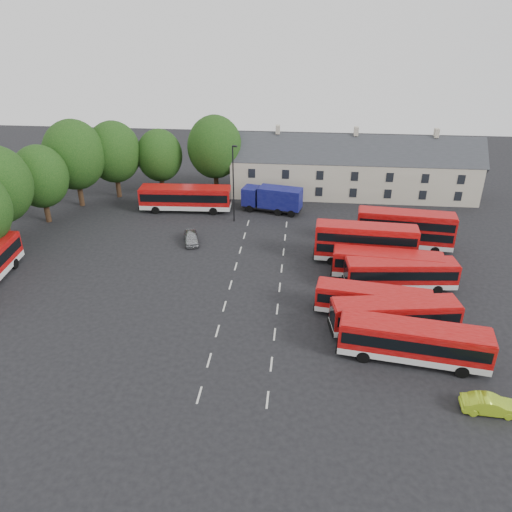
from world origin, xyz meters
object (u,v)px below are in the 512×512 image
object	(u,v)px
box_truck	(273,198)
lamppost	(233,182)
bus_dd_south	(365,242)
silver_car	(191,237)
bus_row_a	(414,340)
lime_car	(490,405)

from	to	relation	value
box_truck	lamppost	distance (m)	6.97
box_truck	bus_dd_south	bearing A→B (deg)	-39.18
bus_dd_south	box_truck	size ratio (longest dim) A/B	1.30
bus_dd_south	silver_car	bearing A→B (deg)	174.54
bus_row_a	lime_car	distance (m)	7.01
silver_car	lime_car	xyz separation A→B (m)	(26.53, -25.08, -0.05)
lamppost	lime_car	bearing A→B (deg)	-55.16
silver_car	box_truck	bearing A→B (deg)	34.80
bus_dd_south	silver_car	size ratio (longest dim) A/B	2.69
box_truck	lamppost	xyz separation A→B (m)	(-4.78, -3.78, 3.39)
bus_dd_south	lamppost	distance (m)	18.91
bus_dd_south	silver_car	world-z (taller)	bus_dd_south
lime_car	lamppost	xyz separation A→B (m)	(-22.34, 32.11, 4.71)
lime_car	lamppost	bearing A→B (deg)	37.56
bus_dd_south	lime_car	size ratio (longest dim) A/B	2.79
box_truck	lamppost	size ratio (longest dim) A/B	0.83
bus_row_a	lime_car	size ratio (longest dim) A/B	3.02
lamppost	bus_row_a	bearing A→B (deg)	-56.27
silver_car	lamppost	xyz separation A→B (m)	(4.19, 7.03, 4.66)
bus_row_a	bus_dd_south	xyz separation A→B (m)	(-2.18, 16.73, 0.55)
bus_row_a	silver_car	size ratio (longest dim) A/B	2.92
bus_row_a	box_truck	world-z (taller)	box_truck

